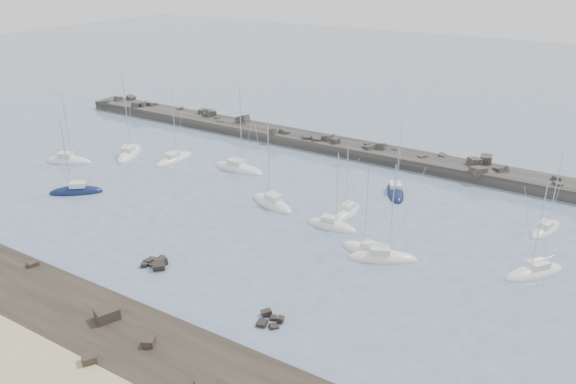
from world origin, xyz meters
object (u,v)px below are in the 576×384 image
at_px(sailboat_6, 347,213).
at_px(sailboat_2, 76,192).
at_px(sailboat_13, 332,226).
at_px(sailboat_9, 368,253).
at_px(sailboat_10, 545,230).
at_px(sailboat_5, 272,204).
at_px(sailboat_4, 238,169).
at_px(sailboat_0, 69,161).
at_px(sailboat_1, 130,154).
at_px(sailboat_11, 534,273).
at_px(sailboat_8, 395,193).
at_px(sailboat_3, 174,160).
at_px(sailboat_7, 383,258).

bearing_deg(sailboat_6, sailboat_2, -158.76).
relative_size(sailboat_2, sailboat_13, 1.12).
xyz_separation_m(sailboat_9, sailboat_10, (17.23, 17.58, -0.01)).
bearing_deg(sailboat_5, sailboat_4, 144.65).
relative_size(sailboat_0, sailboat_2, 1.04).
distance_m(sailboat_2, sailboat_4, 25.57).
distance_m(sailboat_1, sailboat_11, 69.01).
height_order(sailboat_8, sailboat_13, sailboat_8).
height_order(sailboat_0, sailboat_10, sailboat_0).
bearing_deg(sailboat_13, sailboat_8, 78.75).
distance_m(sailboat_2, sailboat_3, 18.61).
xyz_separation_m(sailboat_4, sailboat_5, (12.43, -8.82, 0.02)).
distance_m(sailboat_2, sailboat_6, 40.81).
bearing_deg(sailboat_8, sailboat_4, -170.46).
bearing_deg(sailboat_4, sailboat_9, -25.82).
bearing_deg(sailboat_6, sailboat_5, -164.24).
distance_m(sailboat_11, sailboat_13, 24.98).
distance_m(sailboat_0, sailboat_4, 29.80).
distance_m(sailboat_3, sailboat_5, 25.42).
relative_size(sailboat_5, sailboat_9, 1.13).
bearing_deg(sailboat_3, sailboat_13, -13.33).
xyz_separation_m(sailboat_1, sailboat_8, (46.90, 8.62, -0.01)).
height_order(sailboat_2, sailboat_8, sailboat_2).
xyz_separation_m(sailboat_7, sailboat_10, (15.23, 17.87, -0.01)).
bearing_deg(sailboat_13, sailboat_6, 90.59).
xyz_separation_m(sailboat_2, sailboat_4, (15.10, 20.64, -0.01)).
xyz_separation_m(sailboat_5, sailboat_11, (35.48, -0.09, -0.03)).
relative_size(sailboat_11, sailboat_13, 1.10).
relative_size(sailboat_3, sailboat_8, 1.09).
distance_m(sailboat_3, sailboat_11, 60.41).
bearing_deg(sailboat_4, sailboat_8, 9.54).
xyz_separation_m(sailboat_4, sailboat_10, (47.23, 3.07, -0.01)).
bearing_deg(sailboat_1, sailboat_2, -70.37).
bearing_deg(sailboat_7, sailboat_2, -172.93).
xyz_separation_m(sailboat_3, sailboat_10, (59.35, 5.33, -0.01)).
distance_m(sailboat_1, sailboat_3, 9.03).
xyz_separation_m(sailboat_6, sailboat_9, (7.05, -8.66, 0.00)).
height_order(sailboat_9, sailboat_11, sailboat_11).
bearing_deg(sailboat_1, sailboat_7, -11.26).
xyz_separation_m(sailboat_1, sailboat_13, (43.93, -6.32, -0.00)).
xyz_separation_m(sailboat_2, sailboat_9, (45.09, 6.13, -0.02)).
bearing_deg(sailboat_6, sailboat_9, -50.83).
height_order(sailboat_0, sailboat_5, sailboat_5).
bearing_deg(sailboat_6, sailboat_3, 174.16).
xyz_separation_m(sailboat_2, sailboat_13, (38.09, 10.05, -0.01)).
bearing_deg(sailboat_1, sailboat_11, -3.86).
bearing_deg(sailboat_13, sailboat_7, -25.08).
bearing_deg(sailboat_0, sailboat_1, 53.13).
bearing_deg(sailboat_13, sailboat_4, 155.28).
bearing_deg(sailboat_7, sailboat_0, 177.72).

